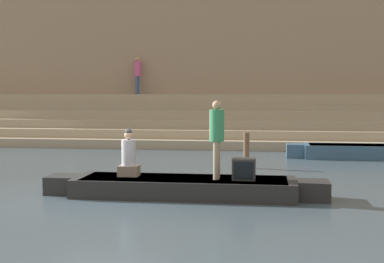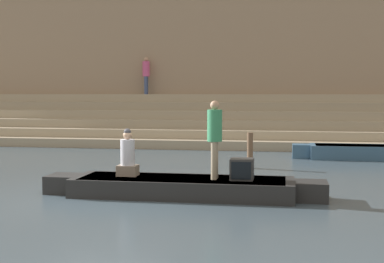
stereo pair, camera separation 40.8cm
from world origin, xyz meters
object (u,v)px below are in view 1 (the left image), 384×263
moored_boat_shore (368,151)px  person_standing (217,134)px  tv_set (244,169)px  person_on_steps (137,73)px  rowboat_main (184,186)px  mooring_post (246,150)px  person_rowing (129,157)px

moored_boat_shore → person_standing: bearing=-118.3°
tv_set → person_on_steps: 13.90m
person_on_steps → moored_boat_shore: bearing=61.8°
rowboat_main → person_standing: 1.32m
person_standing → person_on_steps: bearing=127.1°
moored_boat_shore → person_on_steps: person_on_steps is taller
mooring_post → person_on_steps: 10.03m
rowboat_main → person_rowing: person_rowing is taller
person_standing → person_on_steps: person_on_steps is taller
person_standing → person_rowing: person_standing is taller
person_standing → mooring_post: bearing=100.5°
rowboat_main → moored_boat_shore: size_ratio=1.11×
rowboat_main → person_on_steps: bearing=109.8°
rowboat_main → mooring_post: mooring_post is taller
rowboat_main → person_on_steps: (-4.07, 12.60, 2.87)m
moored_boat_shore → mooring_post: size_ratio=5.17×
tv_set → person_on_steps: person_on_steps is taller
rowboat_main → person_standing: person_standing is taller
tv_set → moored_boat_shore: (3.83, 7.19, -0.36)m
person_standing → tv_set: (0.57, 0.02, -0.73)m
tv_set → mooring_post: (-0.11, 4.42, -0.09)m
person_rowing → mooring_post: 4.95m
rowboat_main → mooring_post: bearing=77.3°
tv_set → mooring_post: 4.43m
rowboat_main → person_rowing: (-1.23, 0.10, 0.60)m
moored_boat_shore → person_rowing: bearing=-128.6°
person_standing → person_rowing: 1.99m
moored_boat_shore → tv_set: bearing=-115.0°
person_on_steps → tv_set: bearing=25.2°
person_standing → mooring_post: size_ratio=1.57×
person_standing → person_on_steps: 13.59m
person_standing → tv_set: size_ratio=3.42×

